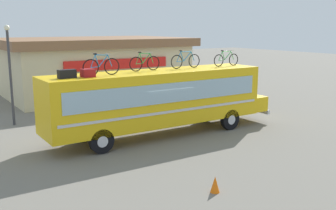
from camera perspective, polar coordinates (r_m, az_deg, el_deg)
The scene contains 11 objects.
ground_plane at distance 19.66m, azimuth -1.49°, elevation -4.43°, with size 120.00×120.00×0.00m, color slate.
bus at distance 19.32m, azimuth -1.12°, elevation 1.06°, with size 12.28×2.45×3.22m.
luggage_bag_1 at distance 16.90m, azimuth -14.37°, elevation 4.37°, with size 0.73×0.35×0.35m, color black.
luggage_bag_2 at distance 17.12m, azimuth -11.49°, elevation 4.55°, with size 0.51×0.55×0.34m, color maroon.
rooftop_bicycle_1 at distance 17.46m, azimuth -9.59°, elevation 5.53°, with size 1.72×0.44×0.98m.
rooftop_bicycle_2 at distance 19.08m, azimuth -3.39°, elevation 6.08°, with size 1.65×0.44×0.93m.
rooftop_bicycle_3 at distance 20.29m, azimuth 2.54°, elevation 6.41°, with size 1.79×0.44×0.93m.
rooftop_bicycle_4 at distance 21.61m, azimuth 8.38°, elevation 6.53°, with size 1.70×0.44×0.86m.
roadside_building at distance 32.21m, azimuth -10.78°, elevation 5.62°, with size 14.07×9.74×4.42m.
traffic_cone at distance 13.21m, azimuth 6.79°, elevation -11.29°, with size 0.31×0.31×0.55m, color orange.
street_lamp at distance 22.86m, azimuth -21.82°, elevation 4.96°, with size 0.30×0.30×5.40m.
Camera 1 is at (-9.93, -16.12, 5.33)m, focal length 42.30 mm.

